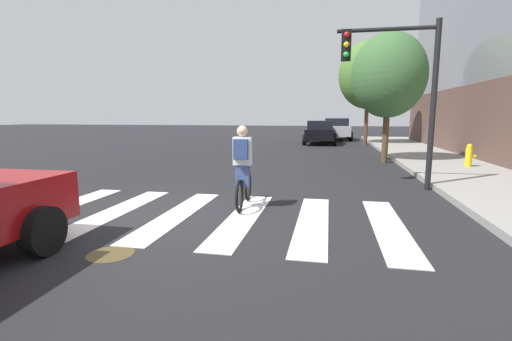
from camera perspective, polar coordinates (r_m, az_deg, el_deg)
ground_plane at (r=7.21m, az=-12.44°, el=-6.77°), size 120.00×120.00×0.00m
crosswalk_stripes at (r=7.19m, az=-12.23°, el=-6.74°), size 8.28×3.60×0.01m
manhole_cover at (r=5.50m, az=-21.89°, el=-12.07°), size 0.64×0.64×0.01m
sedan_mid at (r=24.68m, az=10.08°, el=6.01°), size 2.13×4.49×1.55m
sedan_far at (r=29.12m, az=12.50°, el=6.45°), size 2.34×4.85×1.67m
cyclist at (r=7.41m, az=-2.08°, el=0.52°), size 0.37×1.71×1.69m
traffic_light_near at (r=10.02m, az=21.67°, el=13.62°), size 2.47×0.28×4.20m
fire_hydrant at (r=14.42m, az=30.48°, el=2.06°), size 0.33×0.22×0.78m
street_tree_near at (r=15.46m, az=20.14°, el=13.86°), size 2.86×2.86×5.08m
street_tree_mid at (r=24.45m, az=17.24°, el=14.13°), size 3.64×3.64×6.48m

